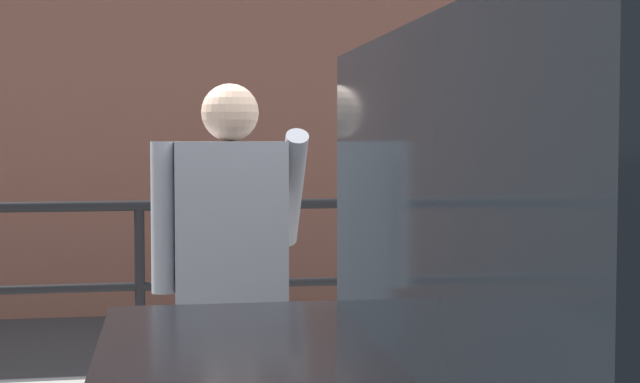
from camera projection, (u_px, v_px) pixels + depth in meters
parking_meter at (373, 237)px, 3.84m from camera, size 0.18×0.19×1.44m
pedestrian_at_meter at (231, 268)px, 3.74m from camera, size 0.62×0.50×1.66m
background_railing at (323, 249)px, 5.83m from camera, size 24.06×0.06×1.08m
backdrop_wall at (258, 117)px, 9.10m from camera, size 32.00×0.50×3.61m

